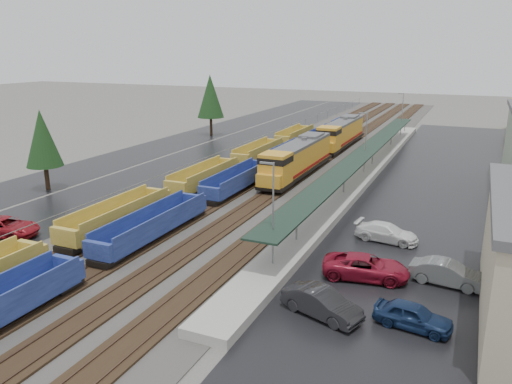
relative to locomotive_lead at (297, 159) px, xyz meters
The scene contains 19 objects.
ballast_strip 14.06m from the locomotive_lead, 98.30° to the left, with size 20.00×160.00×0.08m, color #302D2B.
trackbed 14.04m from the locomotive_lead, 98.30° to the left, with size 14.60×160.00×0.22m.
west_parking_lot 21.97m from the locomotive_lead, 141.11° to the left, with size 10.00×160.00×0.02m, color black.
west_road 30.38m from the locomotive_lead, 153.07° to the left, with size 9.00×160.00×0.02m, color black.
east_commuter_lot 17.56m from the locomotive_lead, 12.33° to the left, with size 16.00×100.00×0.02m, color black.
station_platform 8.54m from the locomotive_lead, 26.40° to the left, with size 3.00×80.00×8.00m.
chainlink_fence 16.75m from the locomotive_lead, 133.42° to the left, with size 0.08×160.04×2.02m.
tree_west_near 29.20m from the locomotive_lead, 145.84° to the right, with size 3.96×3.96×9.00m.
tree_west_far 34.78m from the locomotive_lead, 136.51° to the left, with size 4.84×4.84×11.00m.
locomotive_lead is the anchor object (origin of this frame).
locomotive_trail 21.00m from the locomotive_lead, 90.00° to the left, with size 3.02×19.90×4.51m.
well_string_yellow 18.16m from the locomotive_lead, 116.21° to the right, with size 2.62×89.26×2.33m.
well_string_blue 9.20m from the locomotive_lead, 116.04° to the right, with size 2.47×110.84×2.19m.
parked_car_west_c 32.86m from the locomotive_lead, 118.96° to the right, with size 5.74×2.65×1.59m, color maroon.
parked_car_east_a 33.13m from the locomotive_lead, 68.00° to the right, with size 5.00×1.74×1.65m, color black.
parked_car_east_b 28.15m from the locomotive_lead, 60.78° to the right, with size 5.89×2.72×1.64m, color maroon.
parked_car_east_c 21.92m from the locomotive_lead, 50.75° to the right, with size 5.14×2.09×1.49m, color white.
parked_car_east_d 34.67m from the locomotive_lead, 59.62° to the right, with size 4.37×1.76×1.49m, color #14264B.
parked_car_east_e 30.10m from the locomotive_lead, 50.91° to the right, with size 4.94×1.72×1.63m, color slate.
Camera 1 is at (21.60, -10.17, 15.23)m, focal length 35.00 mm.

